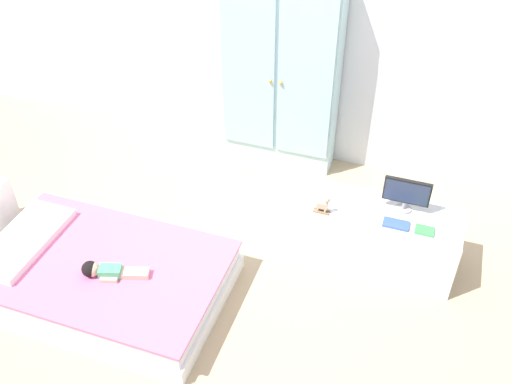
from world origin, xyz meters
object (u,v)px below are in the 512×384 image
object	(u,v)px
bed	(104,277)
book_green	(425,230)
wardrobe	(281,74)
book_blue	(396,224)
tv_stand	(382,238)
rocking_horse_toy	(324,205)
doll	(103,270)
tv_monitor	(407,193)

from	to	relation	value
bed	book_green	size ratio (longest dim) A/B	13.29
bed	wardrobe	size ratio (longest dim) A/B	0.98
bed	book_blue	size ratio (longest dim) A/B	9.51
bed	tv_stand	distance (m)	1.75
tv_stand	rocking_horse_toy	bearing A→B (deg)	-162.01
doll	wardrobe	world-z (taller)	wardrobe
wardrobe	tv_monitor	world-z (taller)	wardrobe
wardrobe	book_blue	world-z (taller)	wardrobe
doll	bed	bearing A→B (deg)	131.17
wardrobe	tv_monitor	xyz separation A→B (m)	(1.06, -0.82, -0.22)
bed	tv_monitor	world-z (taller)	tv_monitor
book_blue	bed	bearing A→B (deg)	-156.17
rocking_horse_toy	tv_stand	bearing A→B (deg)	17.99
tv_stand	rocking_horse_toy	distance (m)	0.47
doll	book_green	world-z (taller)	book_green
tv_monitor	book_green	bearing A→B (deg)	-47.26
tv_monitor	book_blue	xyz separation A→B (m)	(-0.02, -0.16, -0.12)
tv_stand	book_blue	world-z (taller)	book_blue
doll	wardrobe	xyz separation A→B (m)	(0.52, 1.77, 0.49)
bed	wardrobe	world-z (taller)	wardrobe
book_blue	tv_stand	bearing A→B (deg)	127.39
rocking_horse_toy	book_blue	xyz separation A→B (m)	(0.44, 0.03, -0.05)
doll	book_blue	distance (m)	1.75
bed	rocking_horse_toy	bearing A→B (deg)	30.15
bed	tv_stand	bearing A→B (deg)	27.45
bed	tv_monitor	xyz separation A→B (m)	(1.64, 0.88, 0.43)
tv_monitor	doll	bearing A→B (deg)	-148.93
wardrobe	bed	bearing A→B (deg)	-109.14
wardrobe	tv_stand	xyz separation A→B (m)	(0.97, -0.88, -0.55)
rocking_horse_toy	wardrobe	bearing A→B (deg)	120.61
tv_monitor	book_green	distance (m)	0.25
tv_monitor	book_green	xyz separation A→B (m)	(0.15, -0.16, -0.12)
tv_monitor	book_green	world-z (taller)	tv_monitor
wardrobe	tv_stand	bearing A→B (deg)	-42.45
wardrobe	tv_monitor	bearing A→B (deg)	-37.67
tv_stand	tv_monitor	xyz separation A→B (m)	(0.09, 0.07, 0.34)
tv_stand	book_green	xyz separation A→B (m)	(0.24, -0.09, 0.21)
bed	wardrobe	bearing A→B (deg)	70.86
doll	tv_stand	bearing A→B (deg)	30.67
rocking_horse_toy	tv_monitor	bearing A→B (deg)	22.23
wardrobe	book_blue	bearing A→B (deg)	-43.26
tv_stand	rocking_horse_toy	world-z (taller)	rocking_horse_toy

